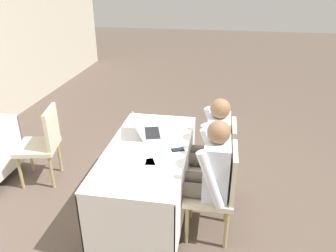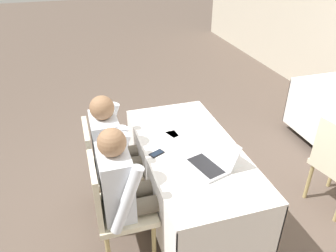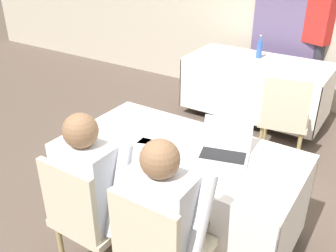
% 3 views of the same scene
% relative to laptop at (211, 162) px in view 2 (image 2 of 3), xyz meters
% --- Properties ---
extents(ground_plane, '(24.00, 24.00, 0.00)m').
position_rel_laptop_xyz_m(ground_plane, '(-0.27, -0.06, -0.77)').
color(ground_plane, brown).
extents(conference_table_near, '(1.63, 0.79, 0.73)m').
position_rel_laptop_xyz_m(conference_table_near, '(-0.27, -0.06, -0.22)').
color(conference_table_near, white).
rests_on(conference_table_near, ground_plane).
extents(laptop, '(0.40, 0.39, 0.21)m').
position_rel_laptop_xyz_m(laptop, '(0.00, 0.00, 0.00)').
color(laptop, '#B7B7BC').
rests_on(laptop, conference_table_near).
extents(cell_phone, '(0.11, 0.14, 0.01)m').
position_rel_laptop_xyz_m(cell_phone, '(-0.27, -0.36, -0.04)').
color(cell_phone, black).
rests_on(cell_phone, conference_table_near).
extents(paper_beside_laptop, '(0.31, 0.35, 0.00)m').
position_rel_laptop_xyz_m(paper_beside_laptop, '(0.03, 0.07, -0.04)').
color(paper_beside_laptop, white).
rests_on(paper_beside_laptop, conference_table_near).
extents(paper_centre_table, '(0.31, 0.35, 0.00)m').
position_rel_laptop_xyz_m(paper_centre_table, '(-0.61, -0.05, -0.04)').
color(paper_centre_table, white).
rests_on(paper_centre_table, conference_table_near).
extents(paper_left_edge, '(0.24, 0.32, 0.00)m').
position_rel_laptop_xyz_m(paper_left_edge, '(-0.47, -0.24, -0.04)').
color(paper_left_edge, white).
rests_on(paper_left_edge, conference_table_near).
extents(chair_near_left, '(0.44, 0.44, 0.92)m').
position_rel_laptop_xyz_m(chair_near_left, '(-0.54, -0.76, -0.26)').
color(chair_near_left, tan).
rests_on(chair_near_left, ground_plane).
extents(chair_near_right, '(0.44, 0.44, 0.92)m').
position_rel_laptop_xyz_m(chair_near_right, '(-0.01, -0.76, -0.26)').
color(chair_near_right, tan).
rests_on(chair_near_right, ground_plane).
extents(person_checkered_shirt, '(0.50, 0.52, 1.18)m').
position_rel_laptop_xyz_m(person_checkered_shirt, '(-0.54, -0.66, -0.10)').
color(person_checkered_shirt, '#665B4C').
rests_on(person_checkered_shirt, ground_plane).
extents(person_white_shirt, '(0.50, 0.52, 1.18)m').
position_rel_laptop_xyz_m(person_white_shirt, '(-0.01, -0.66, -0.10)').
color(person_white_shirt, '#665B4C').
rests_on(person_white_shirt, ground_plane).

